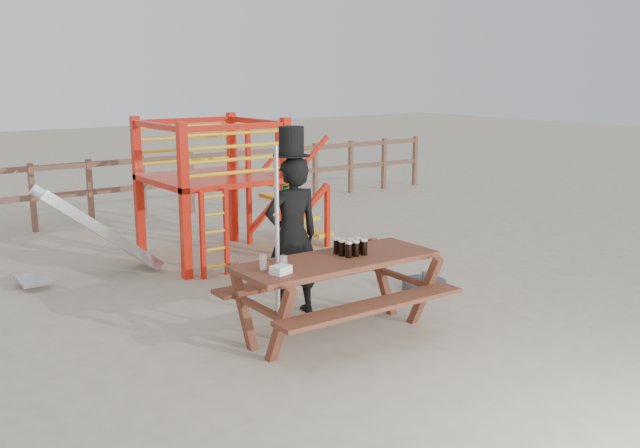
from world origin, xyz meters
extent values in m
plane|color=#B2A58A|center=(0.00, 0.00, 0.00)|extent=(60.00, 60.00, 0.00)
cube|color=brown|center=(0.00, 7.00, 1.10)|extent=(15.00, 0.06, 0.10)
cube|color=brown|center=(0.00, 7.00, 0.60)|extent=(15.00, 0.06, 0.10)
cube|color=brown|center=(-1.50, 7.00, 0.60)|extent=(0.09, 0.09, 1.20)
cube|color=brown|center=(-0.50, 7.00, 0.60)|extent=(0.09, 0.09, 1.20)
cube|color=brown|center=(0.50, 7.00, 0.60)|extent=(0.09, 0.09, 1.20)
cube|color=brown|center=(1.50, 7.00, 0.60)|extent=(0.09, 0.09, 1.20)
cube|color=brown|center=(2.50, 7.00, 0.60)|extent=(0.09, 0.09, 1.20)
cube|color=brown|center=(3.50, 7.00, 0.60)|extent=(0.09, 0.09, 1.20)
cube|color=brown|center=(4.50, 7.00, 0.60)|extent=(0.09, 0.09, 1.20)
cube|color=brown|center=(5.50, 7.00, 0.60)|extent=(0.09, 0.09, 1.20)
cube|color=brown|center=(6.50, 7.00, 0.60)|extent=(0.09, 0.09, 1.20)
cube|color=brown|center=(7.50, 7.00, 0.60)|extent=(0.09, 0.09, 1.20)
cube|color=red|center=(-0.60, 2.80, 1.05)|extent=(0.12, 0.12, 2.10)
cube|color=red|center=(1.00, 2.80, 1.05)|extent=(0.12, 0.12, 2.10)
cube|color=red|center=(-0.60, 4.40, 1.05)|extent=(0.12, 0.12, 2.10)
cube|color=red|center=(1.00, 4.40, 1.05)|extent=(0.12, 0.12, 2.10)
cube|color=red|center=(0.20, 3.60, 1.20)|extent=(1.72, 1.72, 0.08)
cube|color=red|center=(0.20, 2.80, 2.00)|extent=(1.60, 0.08, 0.08)
cube|color=red|center=(0.20, 4.40, 2.00)|extent=(1.60, 0.08, 0.08)
cube|color=red|center=(-0.60, 3.60, 2.00)|extent=(0.08, 1.60, 0.08)
cube|color=red|center=(1.00, 3.60, 2.00)|extent=(0.08, 1.60, 0.08)
cylinder|color=yellow|center=(0.20, 2.80, 1.38)|extent=(1.50, 0.05, 0.05)
cylinder|color=yellow|center=(0.20, 4.40, 1.38)|extent=(1.50, 0.05, 0.05)
cylinder|color=yellow|center=(0.20, 2.80, 1.56)|extent=(1.50, 0.05, 0.05)
cylinder|color=yellow|center=(0.20, 4.40, 1.56)|extent=(1.50, 0.05, 0.05)
cylinder|color=yellow|center=(0.20, 2.80, 1.74)|extent=(1.50, 0.05, 0.05)
cylinder|color=yellow|center=(0.20, 4.40, 1.74)|extent=(1.50, 0.05, 0.05)
cylinder|color=yellow|center=(0.20, 2.80, 1.92)|extent=(1.50, 0.05, 0.05)
cylinder|color=yellow|center=(0.20, 4.40, 1.92)|extent=(1.50, 0.05, 0.05)
cube|color=red|center=(-0.43, 2.65, 0.60)|extent=(0.06, 0.06, 1.20)
cube|color=red|center=(-0.07, 2.65, 0.60)|extent=(0.06, 0.06, 1.20)
cylinder|color=yellow|center=(-0.25, 2.65, 0.15)|extent=(0.36, 0.04, 0.04)
cylinder|color=yellow|center=(-0.25, 2.65, 0.39)|extent=(0.36, 0.04, 0.04)
cylinder|color=yellow|center=(-0.25, 2.65, 0.63)|extent=(0.36, 0.04, 0.04)
cylinder|color=yellow|center=(-0.25, 2.65, 0.87)|extent=(0.36, 0.04, 0.04)
cylinder|color=yellow|center=(-0.25, 2.65, 1.11)|extent=(0.36, 0.04, 0.04)
cube|color=yellow|center=(1.15, 3.60, 1.08)|extent=(0.30, 0.90, 0.06)
cube|color=yellow|center=(1.43, 3.60, 0.78)|extent=(0.30, 0.90, 0.06)
cube|color=yellow|center=(1.71, 3.60, 0.48)|extent=(0.30, 0.90, 0.06)
cube|color=yellow|center=(1.99, 3.60, 0.18)|extent=(0.30, 0.90, 0.06)
cube|color=red|center=(1.55, 3.15, 0.60)|extent=(0.95, 0.08, 0.86)
cube|color=red|center=(1.55, 4.05, 0.60)|extent=(0.95, 0.08, 0.86)
cube|color=silver|center=(-1.50, 3.60, 0.62)|extent=(1.53, 0.55, 1.21)
cube|color=silver|center=(-1.50, 3.33, 0.66)|extent=(1.58, 0.04, 1.28)
cube|color=silver|center=(-1.50, 3.87, 0.66)|extent=(1.58, 0.04, 1.28)
cube|color=silver|center=(-2.40, 3.60, 0.10)|extent=(0.35, 0.55, 0.05)
cube|color=brown|center=(-0.24, -0.06, 0.81)|extent=(2.17, 0.83, 0.05)
cube|color=brown|center=(-0.24, -0.66, 0.49)|extent=(2.17, 0.32, 0.04)
cube|color=brown|center=(-0.24, 0.53, 0.49)|extent=(2.17, 0.32, 0.04)
cube|color=brown|center=(-1.16, -0.06, 0.39)|extent=(0.10, 1.30, 0.78)
cube|color=brown|center=(0.68, -0.07, 0.39)|extent=(0.10, 1.30, 0.78)
imported|color=black|center=(-0.23, 0.78, 0.91)|extent=(0.70, 0.49, 1.82)
cube|color=#0C8D26|center=(-0.22, 0.93, 1.13)|extent=(0.07, 0.03, 0.43)
cylinder|color=black|center=(-0.23, 0.78, 1.83)|extent=(0.41, 0.41, 0.01)
cylinder|color=black|center=(-0.23, 0.78, 1.99)|extent=(0.28, 0.28, 0.32)
cube|color=white|center=(-0.22, 0.92, 2.10)|extent=(0.15, 0.02, 0.04)
cylinder|color=#B2B2B7|center=(-0.82, 0.17, 1.01)|extent=(0.04, 0.04, 2.03)
cylinder|color=#38383D|center=(1.63, 0.56, 0.06)|extent=(0.56, 0.56, 0.13)
cylinder|color=#38383D|center=(1.63, 0.56, 0.18)|extent=(0.06, 0.06, 0.11)
cube|color=white|center=(-1.02, -0.21, 0.88)|extent=(0.21, 0.18, 0.08)
cylinder|color=black|center=(-0.12, -0.11, 0.92)|extent=(0.07, 0.07, 0.15)
cylinder|color=beige|center=(-0.12, -0.11, 1.00)|extent=(0.07, 0.07, 0.02)
cylinder|color=black|center=(-0.03, -0.12, 0.92)|extent=(0.07, 0.07, 0.15)
cylinder|color=beige|center=(-0.03, -0.12, 1.00)|extent=(0.07, 0.07, 0.02)
cylinder|color=black|center=(0.08, -0.12, 0.92)|extent=(0.07, 0.07, 0.15)
cylinder|color=beige|center=(0.08, -0.12, 1.00)|extent=(0.07, 0.07, 0.02)
cylinder|color=black|center=(-0.13, -0.01, 0.92)|extent=(0.07, 0.07, 0.15)
cylinder|color=beige|center=(-0.13, -0.01, 1.00)|extent=(0.07, 0.07, 0.02)
cylinder|color=black|center=(-0.02, -0.02, 0.92)|extent=(0.07, 0.07, 0.15)
cylinder|color=beige|center=(-0.02, -0.02, 1.00)|extent=(0.07, 0.07, 0.02)
cylinder|color=black|center=(0.08, -0.02, 0.92)|extent=(0.07, 0.07, 0.15)
cylinder|color=beige|center=(0.08, -0.02, 1.00)|extent=(0.07, 0.07, 0.02)
cylinder|color=black|center=(-0.12, 0.09, 0.92)|extent=(0.07, 0.07, 0.15)
cylinder|color=beige|center=(-0.12, 0.09, 1.00)|extent=(0.07, 0.07, 0.02)
cylinder|color=silver|center=(-1.08, 0.01, 0.92)|extent=(0.07, 0.07, 0.15)
cylinder|color=beige|center=(-1.08, 0.01, 0.85)|extent=(0.06, 0.06, 0.02)
cylinder|color=silver|center=(-0.94, -0.13, 0.92)|extent=(0.07, 0.07, 0.15)
cylinder|color=beige|center=(-0.94, -0.13, 0.85)|extent=(0.06, 0.06, 0.02)
camera|label=1|loc=(-4.55, -5.76, 2.73)|focal=40.00mm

